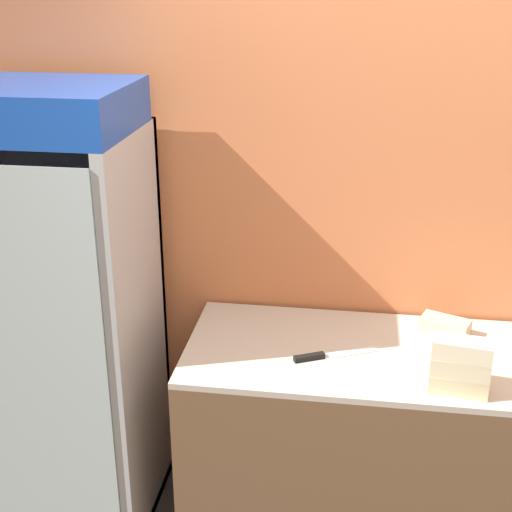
{
  "coord_description": "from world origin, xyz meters",
  "views": [
    {
      "loc": [
        -0.3,
        -1.62,
        2.33
      ],
      "look_at": [
        -0.67,
        0.92,
        1.29
      ],
      "focal_mm": 50.0,
      "sensor_mm": 36.0,
      "label": 1
    }
  ],
  "objects_px": {
    "beverage_cooler": "(61,292)",
    "sandwich_stack_middle": "(460,366)",
    "sandwich_stack_bottom": "(458,383)",
    "sandwich_stack_top": "(463,349)",
    "sandwich_flat_right": "(445,326)",
    "chefs_knife": "(324,356)"
  },
  "relations": [
    {
      "from": "beverage_cooler",
      "to": "sandwich_stack_top",
      "type": "height_order",
      "value": "beverage_cooler"
    },
    {
      "from": "sandwich_flat_right",
      "to": "sandwich_stack_middle",
      "type": "bearing_deg",
      "value": -89.36
    },
    {
      "from": "beverage_cooler",
      "to": "sandwich_stack_middle",
      "type": "xyz_separation_m",
      "value": [
        1.61,
        -0.31,
        -0.03
      ]
    },
    {
      "from": "sandwich_stack_bottom",
      "to": "sandwich_stack_middle",
      "type": "bearing_deg",
      "value": 180.0
    },
    {
      "from": "sandwich_stack_top",
      "to": "chefs_knife",
      "type": "bearing_deg",
      "value": 160.77
    },
    {
      "from": "beverage_cooler",
      "to": "sandwich_stack_bottom",
      "type": "xyz_separation_m",
      "value": [
        1.61,
        -0.31,
        -0.1
      ]
    },
    {
      "from": "sandwich_stack_bottom",
      "to": "sandwich_flat_right",
      "type": "relative_size",
      "value": 1.0
    },
    {
      "from": "sandwich_stack_top",
      "to": "chefs_knife",
      "type": "height_order",
      "value": "sandwich_stack_top"
    },
    {
      "from": "sandwich_stack_bottom",
      "to": "sandwich_stack_top",
      "type": "xyz_separation_m",
      "value": [
        0.0,
        0.0,
        0.14
      ]
    },
    {
      "from": "beverage_cooler",
      "to": "chefs_knife",
      "type": "xyz_separation_m",
      "value": [
        1.12,
        -0.14,
        -0.13
      ]
    },
    {
      "from": "sandwich_stack_middle",
      "to": "sandwich_stack_top",
      "type": "xyz_separation_m",
      "value": [
        0.0,
        0.0,
        0.07
      ]
    },
    {
      "from": "sandwich_stack_top",
      "to": "sandwich_flat_right",
      "type": "bearing_deg",
      "value": 90.64
    },
    {
      "from": "sandwich_stack_middle",
      "to": "sandwich_stack_top",
      "type": "bearing_deg",
      "value": 0.0
    },
    {
      "from": "sandwich_stack_bottom",
      "to": "chefs_knife",
      "type": "height_order",
      "value": "sandwich_stack_bottom"
    },
    {
      "from": "beverage_cooler",
      "to": "sandwich_flat_right",
      "type": "relative_size",
      "value": 8.94
    },
    {
      "from": "sandwich_stack_bottom",
      "to": "beverage_cooler",
      "type": "bearing_deg",
      "value": 169.02
    },
    {
      "from": "beverage_cooler",
      "to": "sandwich_stack_middle",
      "type": "height_order",
      "value": "beverage_cooler"
    },
    {
      "from": "sandwich_flat_right",
      "to": "chefs_knife",
      "type": "distance_m",
      "value": 0.55
    },
    {
      "from": "sandwich_stack_bottom",
      "to": "sandwich_stack_top",
      "type": "height_order",
      "value": "sandwich_stack_top"
    },
    {
      "from": "beverage_cooler",
      "to": "sandwich_flat_right",
      "type": "distance_m",
      "value": 1.62
    },
    {
      "from": "sandwich_flat_right",
      "to": "chefs_knife",
      "type": "xyz_separation_m",
      "value": [
        -0.48,
        -0.26,
        -0.03
      ]
    },
    {
      "from": "sandwich_stack_bottom",
      "to": "sandwich_flat_right",
      "type": "distance_m",
      "value": 0.44
    }
  ]
}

